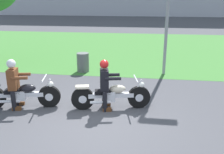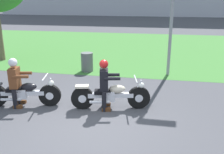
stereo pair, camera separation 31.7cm
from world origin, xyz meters
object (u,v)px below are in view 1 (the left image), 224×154
(motorcycle_lead, at_px, (111,95))
(trash_can, at_px, (83,62))
(rider_lead, at_px, (105,81))
(motorcycle_follow, at_px, (22,95))
(rider_follow, at_px, (14,80))

(motorcycle_lead, xyz_separation_m, trash_can, (-1.65, 3.43, 0.00))
(rider_lead, distance_m, motorcycle_follow, 2.34)
(motorcycle_lead, bearing_deg, rider_follow, 174.76)
(motorcycle_lead, distance_m, motorcycle_follow, 2.47)
(rider_follow, bearing_deg, motorcycle_lead, -5.24)
(rider_lead, height_order, trash_can, rider_lead)
(motorcycle_lead, relative_size, motorcycle_follow, 1.02)
(rider_follow, relative_size, trash_can, 1.80)
(rider_follow, bearing_deg, trash_can, 63.50)
(motorcycle_follow, relative_size, trash_can, 2.71)
(motorcycle_follow, height_order, trash_can, motorcycle_follow)
(motorcycle_lead, relative_size, trash_can, 2.78)
(rider_lead, height_order, rider_follow, rider_lead)
(motorcycle_lead, bearing_deg, trash_can, 103.80)
(motorcycle_lead, distance_m, rider_lead, 0.46)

